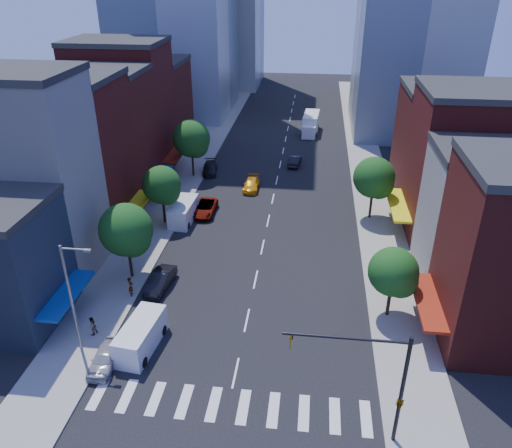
{
  "coord_description": "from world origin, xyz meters",
  "views": [
    {
      "loc": [
        4.64,
        -26.31,
        26.09
      ],
      "look_at": [
        -0.15,
        13.56,
        5.0
      ],
      "focal_mm": 35.0,
      "sensor_mm": 36.0,
      "label": 1
    }
  ],
  "objects": [
    {
      "name": "traffic_car_oncoming",
      "position": [
        2.11,
        41.88,
        0.7
      ],
      "size": [
        1.95,
        4.39,
        1.4
      ],
      "primitive_type": "imported",
      "rotation": [
        0.0,
        0.0,
        3.03
      ],
      "color": "black",
      "rests_on": "ground"
    },
    {
      "name": "streetlight",
      "position": [
        -11.81,
        1.0,
        5.28
      ],
      "size": [
        2.25,
        0.25,
        9.0
      ],
      "color": "slate",
      "rests_on": "sidewalk_left"
    },
    {
      "name": "tree_left_near",
      "position": [
        -11.35,
        10.92,
        4.87
      ],
      "size": [
        4.8,
        4.8,
        7.3
      ],
      "color": "black",
      "rests_on": "sidewalk_left"
    },
    {
      "name": "bldg_right_2",
      "position": [
        21.0,
        24.0,
        7.5
      ],
      "size": [
        12.0,
        10.0,
        15.0
      ],
      "primitive_type": "cube",
      "color": "#5B1615",
      "rests_on": "ground"
    },
    {
      "name": "parked_car_rear",
      "position": [
        -9.5,
        37.61,
        0.68
      ],
      "size": [
        2.54,
        4.92,
        1.36
      ],
      "primitive_type": "imported",
      "rotation": [
        0.0,
        0.0,
        0.14
      ],
      "color": "black",
      "rests_on": "ground"
    },
    {
      "name": "crosswalk",
      "position": [
        0.0,
        -3.0,
        0.01
      ],
      "size": [
        19.0,
        3.0,
        0.01
      ],
      "primitive_type": "cube",
      "color": "silver",
      "rests_on": "ground"
    },
    {
      "name": "bldg_left_4",
      "position": [
        -21.0,
        37.5,
        8.5
      ],
      "size": [
        12.0,
        9.0,
        17.0
      ],
      "primitive_type": "cube",
      "color": "#5B1615",
      "rests_on": "ground"
    },
    {
      "name": "tree_left_mid",
      "position": [
        -11.35,
        21.92,
        4.53
      ],
      "size": [
        4.2,
        4.2,
        6.65
      ],
      "color": "black",
      "rests_on": "sidewalk_left"
    },
    {
      "name": "bldg_left_5",
      "position": [
        -21.0,
        47.0,
        6.5
      ],
      "size": [
        12.0,
        10.0,
        13.0
      ],
      "primitive_type": "cube",
      "color": "#551815",
      "rests_on": "ground"
    },
    {
      "name": "traffic_car_far",
      "position": [
        3.83,
        60.08,
        0.78
      ],
      "size": [
        2.25,
        4.72,
        1.56
      ],
      "primitive_type": "imported",
      "rotation": [
        0.0,
        0.0,
        3.05
      ],
      "color": "#999999",
      "rests_on": "ground"
    },
    {
      "name": "bldg_left_3",
      "position": [
        -21.0,
        29.0,
        7.5
      ],
      "size": [
        12.0,
        8.0,
        15.0
      ],
      "primitive_type": "cube",
      "color": "#551815",
      "rests_on": "ground"
    },
    {
      "name": "bldg_left_2",
      "position": [
        -21.0,
        20.5,
        8.0
      ],
      "size": [
        12.0,
        9.0,
        16.0
      ],
      "primitive_type": "cube",
      "color": "#5B1615",
      "rests_on": "ground"
    },
    {
      "name": "ground",
      "position": [
        0.0,
        0.0,
        0.0
      ],
      "size": [
        220.0,
        220.0,
        0.0
      ],
      "primitive_type": "plane",
      "color": "black",
      "rests_on": "ground"
    },
    {
      "name": "sidewalk_right",
      "position": [
        12.5,
        40.0,
        0.07
      ],
      "size": [
        5.0,
        120.0,
        0.15
      ],
      "primitive_type": "cube",
      "color": "gray",
      "rests_on": "ground"
    },
    {
      "name": "tree_right_far",
      "position": [
        11.65,
        25.92,
        4.86
      ],
      "size": [
        4.6,
        4.6,
        7.2
      ],
      "color": "black",
      "rests_on": "sidewalk_right"
    },
    {
      "name": "bldg_right_3",
      "position": [
        21.0,
        34.0,
        6.5
      ],
      "size": [
        12.0,
        10.0,
        13.0
      ],
      "primitive_type": "cube",
      "color": "#551815",
      "rests_on": "ground"
    },
    {
      "name": "parked_car_third",
      "position": [
        -7.5,
        24.9,
        0.71
      ],
      "size": [
        2.35,
        5.11,
        1.42
      ],
      "primitive_type": "imported",
      "rotation": [
        0.0,
        0.0,
        -0.0
      ],
      "color": "#999999",
      "rests_on": "ground"
    },
    {
      "name": "bldg_left_1",
      "position": [
        -21.0,
        12.0,
        9.0
      ],
      "size": [
        12.0,
        8.0,
        18.0
      ],
      "primitive_type": "cube",
      "color": "beige",
      "rests_on": "ground"
    },
    {
      "name": "sidewalk_left",
      "position": [
        -12.5,
        40.0,
        0.07
      ],
      "size": [
        5.0,
        120.0,
        0.15
      ],
      "primitive_type": "cube",
      "color": "gray",
      "rests_on": "ground"
    },
    {
      "name": "taxi",
      "position": [
        -3.02,
        32.59,
        0.67
      ],
      "size": [
        1.9,
        4.64,
        1.34
      ],
      "primitive_type": "imported",
      "rotation": [
        0.0,
        0.0,
        -0.0
      ],
      "color": "orange",
      "rests_on": "ground"
    },
    {
      "name": "tree_left_far",
      "position": [
        -11.35,
        35.92,
        5.2
      ],
      "size": [
        5.0,
        5.0,
        7.75
      ],
      "color": "black",
      "rests_on": "sidewalk_left"
    },
    {
      "name": "pedestrian_far",
      "position": [
        -11.75,
        2.67,
        0.94
      ],
      "size": [
        0.83,
        0.93,
        1.58
      ],
      "primitive_type": "imported",
      "rotation": [
        0.0,
        0.0,
        -1.93
      ],
      "color": "#999999",
      "rests_on": "sidewalk_left"
    },
    {
      "name": "pedestrian_near",
      "position": [
        -10.5,
        8.06,
        1.05
      ],
      "size": [
        0.56,
        0.73,
        1.79
      ],
      "primitive_type": "imported",
      "rotation": [
        0.0,
        0.0,
        1.79
      ],
      "color": "#999999",
      "rests_on": "sidewalk_left"
    },
    {
      "name": "cargo_van_near",
      "position": [
        -7.52,
        1.65,
        1.13
      ],
      "size": [
        2.73,
        5.56,
        2.28
      ],
      "rotation": [
        0.0,
        0.0,
        -0.11
      ],
      "color": "white",
      "rests_on": "ground"
    },
    {
      "name": "cargo_van_far",
      "position": [
        -9.51,
        22.69,
        1.14
      ],
      "size": [
        2.41,
        5.51,
        2.31
      ],
      "rotation": [
        0.0,
        0.0,
        -0.04
      ],
      "color": "silver",
      "rests_on": "ground"
    },
    {
      "name": "tree_right_near",
      "position": [
        11.65,
        7.92,
        4.19
      ],
      "size": [
        4.0,
        4.0,
        6.2
      ],
      "color": "black",
      "rests_on": "sidewalk_right"
    },
    {
      "name": "traffic_signal",
      "position": [
        9.94,
        -4.5,
        4.16
      ],
      "size": [
        7.24,
        2.24,
        8.0
      ],
      "color": "black",
      "rests_on": "sidewalk_right"
    },
    {
      "name": "parked_car_second",
      "position": [
        -8.36,
        9.71,
        0.75
      ],
      "size": [
        2.02,
        4.69,
        1.5
      ],
      "primitive_type": "imported",
      "rotation": [
        0.0,
        0.0,
        -0.1
      ],
      "color": "black",
      "rests_on": "ground"
    },
    {
      "name": "box_truck",
      "position": [
        3.99,
        57.85,
        1.53
      ],
      "size": [
        2.9,
        8.15,
        3.23
      ],
      "rotation": [
        0.0,
        0.0,
        -0.07
      ],
      "color": "white",
      "rests_on": "ground"
    },
    {
      "name": "bldg_right_1",
      "position": [
        21.0,
        15.0,
        6.0
      ],
      "size": [
        12.0,
        8.0,
        12.0
      ],
      "primitive_type": "cube",
      "color": "beige",
      "rests_on": "ground"
    },
    {
      "name": "parked_car_front",
      "position": [
        -9.5,
        -0.37,
        0.71
      ],
      "size": [
        1.76,
        4.2,
        1.42
      ],
      "primitive_type": "imported",
      "rotation": [
        0.0,
        0.0,
        0.02
      ],
      "color": "#A3A3A8",
      "rests_on": "ground"
    }
  ]
}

